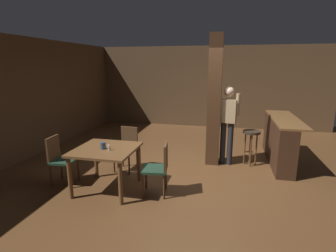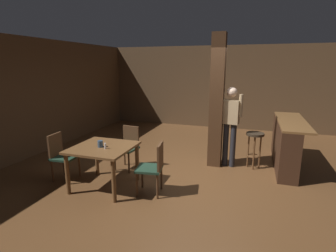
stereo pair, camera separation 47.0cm
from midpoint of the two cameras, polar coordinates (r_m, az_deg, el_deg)
ground_plane at (r=5.29m, az=7.80°, el=-11.11°), size 10.80×10.80×0.00m
wall_back at (r=9.32m, az=13.15°, el=8.14°), size 8.00×0.10×2.80m
wall_left at (r=6.81m, az=-27.19°, el=5.28°), size 0.10×9.00×2.80m
pillar at (r=5.67m, az=12.95°, el=5.10°), size 0.28×0.28×2.80m
dining_table at (r=4.74m, az=-11.16°, el=-5.77°), size 1.02×1.02×0.76m
chair_west at (r=5.31m, az=-19.89°, el=-5.82°), size 0.45×0.45×0.89m
chair_east at (r=4.45m, az=-0.10°, el=-8.68°), size 0.48×0.48×0.89m
chair_north at (r=5.58m, az=-6.28°, el=-4.20°), size 0.47×0.47×0.89m
napkin_cup at (r=4.66m, az=-11.76°, el=-3.87°), size 0.09×0.09×0.12m
salt_shaker at (r=4.56m, az=-10.66°, el=-4.32°), size 0.03×0.03×0.10m
standing_person at (r=5.74m, az=15.74°, el=1.00°), size 0.47×0.25×1.72m
bar_counter at (r=6.31m, az=26.08°, el=-3.32°), size 0.56×2.09×1.02m
bar_stool_near at (r=5.91m, az=20.56°, el=-3.19°), size 0.37×0.37×0.77m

